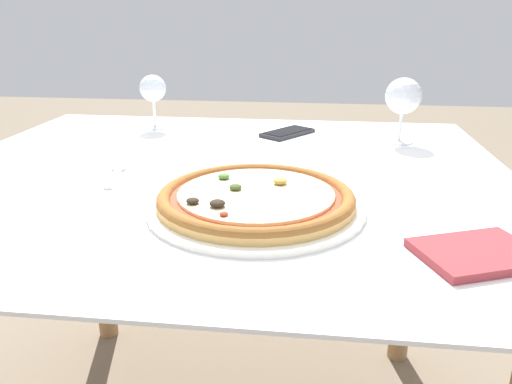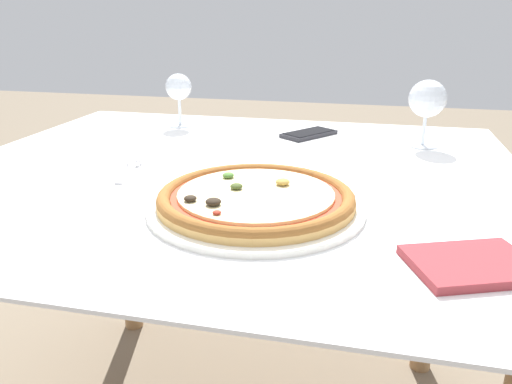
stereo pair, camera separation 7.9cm
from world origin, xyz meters
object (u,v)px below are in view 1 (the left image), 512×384
(wine_glass_far_left, at_px, (153,90))
(wine_glass_far_right, at_px, (403,97))
(fork, at_px, (117,174))
(pizza_plate, at_px, (256,200))
(cell_phone, at_px, (287,133))
(dining_table, at_px, (220,211))

(wine_glass_far_left, xyz_separation_m, wine_glass_far_right, (0.64, -0.08, 0.01))
(fork, xyz_separation_m, wine_glass_far_right, (0.59, 0.33, 0.11))
(pizza_plate, xyz_separation_m, cell_phone, (0.02, 0.52, -0.01))
(dining_table, height_order, wine_glass_far_left, wine_glass_far_left)
(pizza_plate, xyz_separation_m, fork, (-0.29, 0.15, -0.01))
(pizza_plate, distance_m, wine_glass_far_right, 0.57)
(pizza_plate, height_order, cell_phone, pizza_plate)
(fork, relative_size, wine_glass_far_right, 1.09)
(dining_table, relative_size, wine_glass_far_right, 7.47)
(pizza_plate, relative_size, cell_phone, 2.22)
(pizza_plate, height_order, fork, pizza_plate)
(wine_glass_far_left, relative_size, cell_phone, 0.91)
(wine_glass_far_right, bearing_deg, pizza_plate, -121.47)
(fork, relative_size, cell_phone, 1.07)
(cell_phone, bearing_deg, pizza_plate, -91.96)
(dining_table, bearing_deg, wine_glass_far_right, 36.02)
(dining_table, bearing_deg, pizza_plate, -63.12)
(fork, distance_m, wine_glass_far_left, 0.43)
(pizza_plate, height_order, wine_glass_far_right, wine_glass_far_right)
(fork, height_order, cell_phone, cell_phone)
(fork, distance_m, wine_glass_far_right, 0.68)
(dining_table, height_order, fork, fork)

